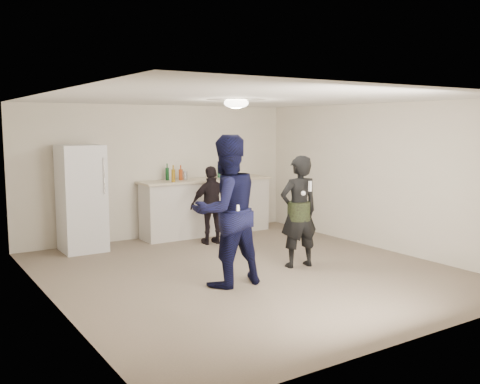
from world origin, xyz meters
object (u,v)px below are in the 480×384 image
fridge (81,198)px  spectator (212,205)px  man (226,211)px  counter (206,208)px  woman (299,212)px  shaker (185,176)px

fridge → spectator: (2.12, -0.74, -0.20)m
fridge → man: man is taller
fridge → counter: bearing=1.6°
fridge → man: 3.18m
counter → woman: size_ratio=1.54×
fridge → shaker: bearing=1.9°
woman → fridge: bearing=-40.7°
woman → shaker: bearing=-73.1°
fridge → woman: 3.71m
counter → man: size_ratio=1.29×
counter → fridge: 2.48m
shaker → counter: bearing=0.5°
shaker → woman: bearing=-81.6°
counter → shaker: shaker is taller
counter → man: bearing=-114.9°
shaker → spectator: 0.94m
fridge → shaker: fridge is taller
man → fridge: bearing=-72.2°
shaker → woman: (0.42, -2.87, -0.33)m
shaker → spectator: spectator is taller
man → spectator: bearing=-116.7°
woman → spectator: (-0.31, 2.07, -0.14)m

